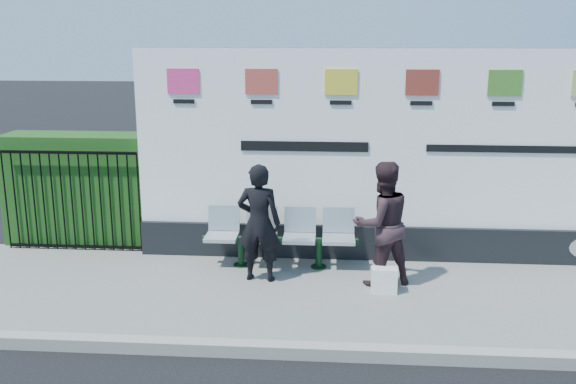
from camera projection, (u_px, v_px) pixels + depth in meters
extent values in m
cube|color=slate|center=(385.00, 298.00, 8.13)|extent=(14.00, 3.00, 0.12)
cube|color=gray|center=(395.00, 354.00, 6.68)|extent=(14.00, 0.18, 0.14)
cube|color=black|center=(414.00, 242.00, 9.33)|extent=(8.00, 0.30, 0.50)
cube|color=white|center=(419.00, 140.00, 8.97)|extent=(8.00, 0.14, 2.50)
cube|color=#1C4916|center=(83.00, 188.00, 9.99)|extent=(2.35, 0.70, 1.70)
imported|color=black|center=(259.00, 223.00, 8.39)|extent=(0.60, 0.42, 1.58)
imported|color=#301F25|center=(382.00, 224.00, 8.25)|extent=(0.98, 0.88, 1.64)
cube|color=#331C0E|center=(260.00, 228.00, 8.94)|extent=(0.31, 0.20, 0.22)
cube|color=white|center=(384.00, 280.00, 8.12)|extent=(0.32, 0.19, 0.32)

